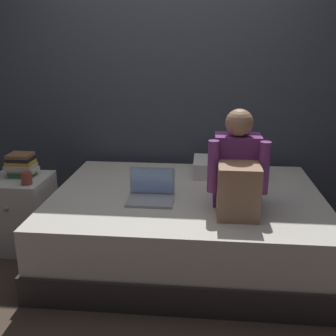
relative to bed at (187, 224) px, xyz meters
The scene contains 9 objects.
ground_plane 0.44m from the bed, 123.69° to the right, with size 8.00×8.00×0.00m, color #47382D.
wall_back 1.44m from the bed, 102.53° to the left, with size 5.60×0.10×2.70m, color #424751.
bed is the anchor object (origin of this frame).
nightstand 1.30m from the bed, behind, with size 0.44×0.46×0.57m.
person_sitting 0.66m from the bed, 36.93° to the right, with size 0.39×0.44×0.66m.
laptop 0.43m from the bed, 146.16° to the right, with size 0.32×0.23×0.22m.
pillow 0.63m from the bed, 55.28° to the left, with size 0.56×0.36×0.13m, color silver.
book_stack 1.35m from the bed, behind, with size 0.22×0.17×0.18m.
mug 1.23m from the bed, behind, with size 0.08×0.08×0.09m, color #933833.
Camera 1 is at (0.32, -2.40, 1.55)m, focal length 41.82 mm.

